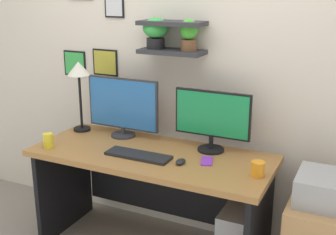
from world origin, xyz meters
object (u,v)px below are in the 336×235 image
at_px(desk, 155,178).
at_px(cell_phone, 207,161).
at_px(monitor_left, 123,106).
at_px(printer, 331,190).
at_px(monitor_right, 212,118).
at_px(keyboard, 138,155).
at_px(desk_lamp, 79,76).
at_px(coffee_mug, 258,169).
at_px(pen_cup, 48,141).
at_px(computer_mouse, 181,162).

height_order(desk, cell_phone, cell_phone).
xyz_separation_m(monitor_left, printer, (1.48, -0.17, -0.28)).
height_order(monitor_right, printer, monitor_right).
bearing_deg(cell_phone, monitor_right, 85.26).
height_order(keyboard, desk_lamp, desk_lamp).
relative_size(coffee_mug, pen_cup, 0.90).
height_order(desk_lamp, printer, desk_lamp).
bearing_deg(monitor_left, keyboard, -46.37).
xyz_separation_m(pen_cup, printer, (1.82, 0.27, -0.10)).
bearing_deg(computer_mouse, desk_lamp, 163.82).
height_order(desk, computer_mouse, computer_mouse).
bearing_deg(cell_phone, desk, 156.76).
bearing_deg(printer, coffee_mug, -164.55).
height_order(monitor_right, cell_phone, monitor_right).
bearing_deg(monitor_right, cell_phone, -77.57).
xyz_separation_m(computer_mouse, pen_cup, (-0.94, -0.13, 0.04)).
relative_size(monitor_left, computer_mouse, 6.31).
relative_size(desk_lamp, printer, 1.41).
distance_m(desk, desk_lamp, 0.96).
distance_m(computer_mouse, cell_phone, 0.17).
height_order(pen_cup, printer, pen_cup).
height_order(desk_lamp, coffee_mug, desk_lamp).
distance_m(monitor_left, desk_lamp, 0.41).
relative_size(monitor_right, printer, 1.38).
xyz_separation_m(coffee_mug, pen_cup, (-1.42, -0.16, 0.01)).
bearing_deg(desk_lamp, monitor_left, 4.44).
xyz_separation_m(desk_lamp, printer, (1.84, -0.14, -0.48)).
distance_m(desk, keyboard, 0.27).
relative_size(monitor_right, coffee_mug, 5.82).
xyz_separation_m(keyboard, printer, (1.18, 0.15, -0.06)).
bearing_deg(monitor_left, monitor_right, -0.02).
relative_size(keyboard, desk_lamp, 0.82).
bearing_deg(monitor_right, keyboard, -140.83).
height_order(cell_phone, pen_cup, pen_cup).
height_order(coffee_mug, printer, coffee_mug).
xyz_separation_m(monitor_left, cell_phone, (0.74, -0.20, -0.22)).
height_order(monitor_left, desk_lamp, desk_lamp).
xyz_separation_m(monitor_left, keyboard, (0.30, -0.32, -0.22)).
bearing_deg(coffee_mug, keyboard, -177.10).
relative_size(desk, desk_lamp, 3.04).
xyz_separation_m(desk, desk_lamp, (-0.70, 0.13, 0.64)).
distance_m(monitor_left, computer_mouse, 0.70).
relative_size(keyboard, printer, 1.16).
relative_size(monitor_left, desk_lamp, 1.06).
bearing_deg(pen_cup, printer, 8.34).
height_order(monitor_right, computer_mouse, monitor_right).
bearing_deg(computer_mouse, desk, 150.67).
bearing_deg(printer, desk_lamp, 175.70).
xyz_separation_m(monitor_left, coffee_mug, (1.08, -0.28, -0.18)).
bearing_deg(computer_mouse, coffee_mug, 3.26).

